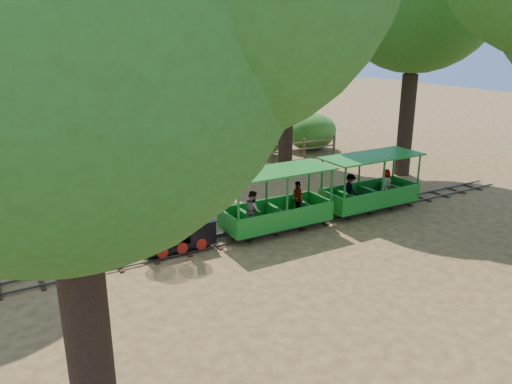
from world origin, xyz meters
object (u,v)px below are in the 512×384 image
carriage_rear (369,190)px  fence (179,163)px  carriage_front (275,208)px  locomotive (173,203)px

carriage_rear → fence: (-4.23, 7.98, -0.21)m
carriage_front → carriage_rear: bearing=0.6°
locomotive → fence: bearing=67.7°
carriage_front → carriage_rear: same height
carriage_front → carriage_rear: 4.05m
carriage_front → carriage_rear: (4.05, 0.05, -0.02)m
locomotive → carriage_front: 3.51m
locomotive → carriage_rear: locomotive is taller
fence → carriage_front: bearing=-88.7°
carriage_rear → locomotive: bearing=179.6°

